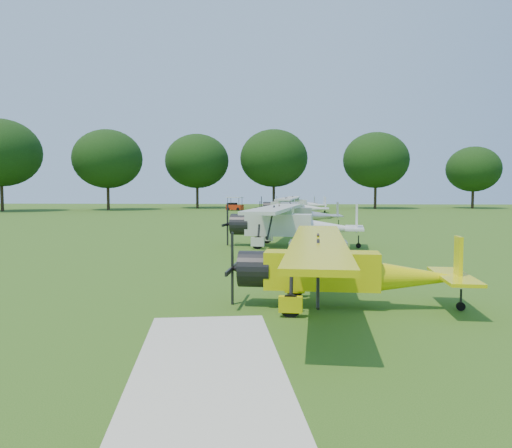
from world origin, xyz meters
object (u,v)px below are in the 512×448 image
(aircraft_5, at_px, (292,205))
(golf_cart, at_px, (235,206))
(aircraft_3, at_px, (289,221))
(aircraft_4, at_px, (298,212))
(aircraft_7, at_px, (295,201))
(aircraft_2, at_px, (339,264))
(aircraft_6, at_px, (298,203))

(aircraft_5, xyz_separation_m, golf_cart, (-8.19, 18.65, -0.70))
(aircraft_3, height_order, aircraft_4, aircraft_3)
(aircraft_4, xyz_separation_m, golf_cart, (-8.41, 31.82, -0.59))
(aircraft_5, relative_size, aircraft_7, 1.15)
(aircraft_2, bearing_deg, golf_cart, 102.11)
(aircraft_2, height_order, aircraft_5, aircraft_5)
(aircraft_3, xyz_separation_m, aircraft_6, (1.48, 39.62, -0.04))
(aircraft_3, bearing_deg, aircraft_5, 96.13)
(aircraft_6, bearing_deg, aircraft_4, -87.86)
(aircraft_3, height_order, aircraft_6, aircraft_3)
(aircraft_5, distance_m, golf_cart, 20.38)
(aircraft_5, bearing_deg, aircraft_7, 92.20)
(aircraft_5, distance_m, aircraft_6, 12.57)
(aircraft_4, xyz_separation_m, aircraft_6, (0.65, 25.71, 0.09))
(aircraft_3, relative_size, aircraft_6, 1.03)
(aircraft_7, xyz_separation_m, golf_cart, (-9.02, -7.00, -0.53))
(aircraft_2, distance_m, golf_cart, 60.29)
(aircraft_3, distance_m, aircraft_6, 39.65)
(aircraft_4, distance_m, aircraft_6, 25.72)
(aircraft_5, xyz_separation_m, aircraft_7, (0.83, 25.64, -0.18))
(aircraft_7, bearing_deg, aircraft_5, -96.04)
(aircraft_2, bearing_deg, aircraft_6, 93.43)
(aircraft_4, relative_size, aircraft_7, 1.05)
(aircraft_2, xyz_separation_m, aircraft_3, (-1.21, 13.91, 0.23))
(aircraft_4, height_order, aircraft_6, aircraft_6)
(aircraft_6, height_order, golf_cart, aircraft_6)
(aircraft_4, xyz_separation_m, aircraft_7, (0.60, 38.82, -0.06))
(aircraft_5, bearing_deg, aircraft_4, -84.95)
(aircraft_6, bearing_deg, aircraft_3, -88.55)
(golf_cart, bearing_deg, aircraft_2, -63.14)
(aircraft_2, distance_m, aircraft_6, 53.53)
(aircraft_6, bearing_deg, golf_cart, 149.61)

